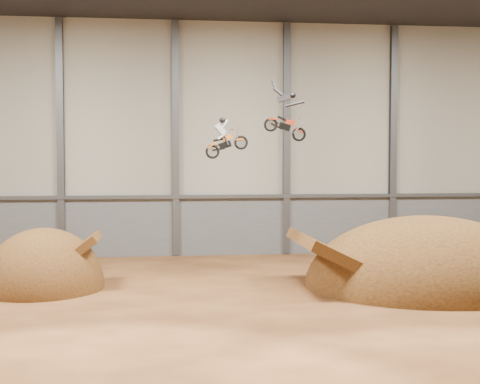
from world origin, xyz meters
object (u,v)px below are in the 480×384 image
object	(u,v)px
takeoff_ramp	(43,288)
fmx_rider_b	(283,111)
fmx_rider_a	(229,134)
landing_ramp	(427,286)

from	to	relation	value
takeoff_ramp	fmx_rider_b	distance (m)	13.35
fmx_rider_b	fmx_rider_a	bearing A→B (deg)	137.34
takeoff_ramp	fmx_rider_b	world-z (taller)	fmx_rider_b
takeoff_ramp	landing_ramp	distance (m)	17.45
takeoff_ramp	landing_ramp	size ratio (longest dim) A/B	0.56
fmx_rider_a	fmx_rider_b	distance (m)	3.59
landing_ramp	fmx_rider_b	xyz separation A→B (m)	(-6.82, -0.44, 7.90)
fmx_rider_a	takeoff_ramp	bearing A→B (deg)	179.87
takeoff_ramp	landing_ramp	xyz separation A→B (m)	(17.37, -1.67, 0.00)
fmx_rider_b	landing_ramp	bearing A→B (deg)	14.75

